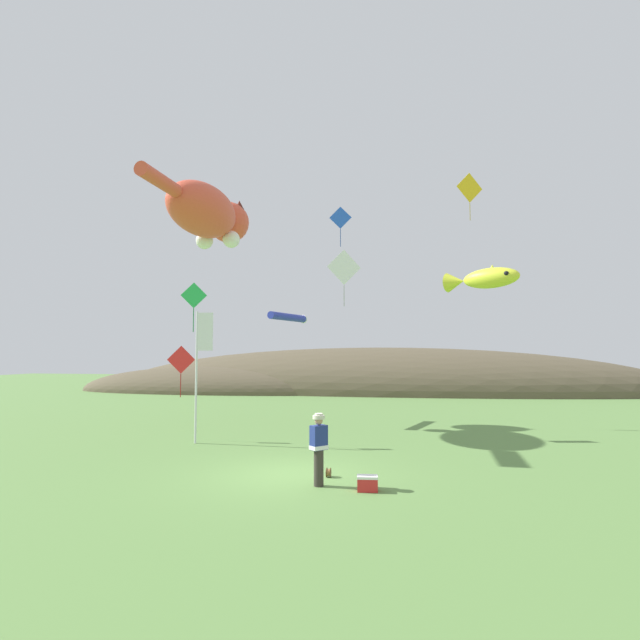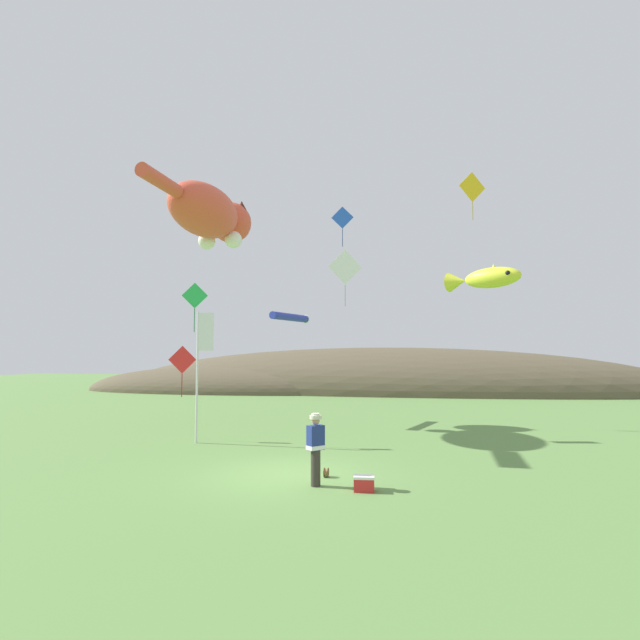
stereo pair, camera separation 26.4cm
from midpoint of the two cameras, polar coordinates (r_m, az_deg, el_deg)
name	(u,v)px [view 2 (the right image)]	position (r m, az deg, el deg)	size (l,w,h in m)	color
ground_plane	(290,475)	(14.07, -2.93, -17.24)	(120.00, 120.00, 0.00)	#5B8442
distant_hill_ridge	(359,391)	(44.08, 4.69, -8.12)	(51.12, 13.62, 7.64)	brown
festival_attendant	(316,447)	(12.72, 0.11, -14.29)	(0.48, 0.49, 1.77)	#332D28
kite_spool	(326,472)	(13.77, 1.28, -17.02)	(0.12, 0.24, 0.24)	olive
picnic_cooler	(364,483)	(12.49, 5.68, -18.10)	(0.52, 0.38, 0.36)	red
festival_banner_pole	(201,356)	(18.94, -13.05, -4.08)	(0.66, 0.08, 4.82)	silver
kite_giant_cat	(211,215)	(24.03, -12.07, 11.66)	(2.64, 8.88, 2.69)	#E04C33
kite_fish_windsock	(484,278)	(20.67, 18.60, 4.53)	(2.98, 2.32, 0.93)	yellow
kite_tube_streamer	(290,317)	(24.44, -3.09, 0.32)	(1.28, 3.07, 0.44)	#2633A5
kite_diamond_green	(195,296)	(19.48, -13.74, 2.66)	(0.94, 0.32, 1.88)	green
kite_diamond_red	(182,360)	(20.02, -15.10, -4.46)	(1.05, 0.26, 1.98)	red
kite_diamond_blue	(342,218)	(25.04, 2.89, 11.57)	(1.10, 0.13, 2.00)	blue
kite_diamond_white	(345,267)	(20.89, 3.25, 6.02)	(1.33, 0.68, 2.38)	white
kite_diamond_gold	(472,187)	(26.59, 17.28, 14.29)	(1.32, 0.78, 2.41)	yellow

